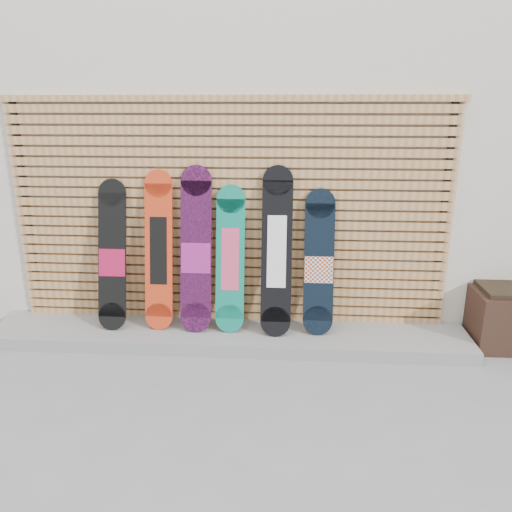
% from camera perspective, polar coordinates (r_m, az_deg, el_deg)
% --- Properties ---
extents(ground, '(80.00, 80.00, 0.00)m').
position_cam_1_polar(ground, '(4.34, -2.40, -13.73)').
color(ground, gray).
rests_on(ground, ground).
extents(building, '(12.00, 5.00, 3.60)m').
position_cam_1_polar(building, '(7.22, 4.60, 13.64)').
color(building, beige).
rests_on(building, ground).
extents(concrete_step, '(4.60, 0.70, 0.12)m').
position_cam_1_polar(concrete_step, '(4.92, -3.29, -9.01)').
color(concrete_step, gray).
rests_on(concrete_step, ground).
extents(slat_wall, '(4.26, 0.08, 2.29)m').
position_cam_1_polar(slat_wall, '(4.82, -3.10, 4.91)').
color(slat_wall, '#B5804B').
rests_on(slat_wall, ground).
extents(snowboard_0, '(0.27, 0.37, 1.42)m').
position_cam_1_polar(snowboard_0, '(4.97, -16.11, -0.01)').
color(snowboard_0, black).
rests_on(snowboard_0, concrete_step).
extents(snowboard_1, '(0.26, 0.33, 1.51)m').
position_cam_1_polar(snowboard_1, '(4.84, -11.06, 0.59)').
color(snowboard_1, red).
rests_on(snowboard_1, concrete_step).
extents(snowboard_2, '(0.29, 0.36, 1.56)m').
position_cam_1_polar(snowboard_2, '(4.74, -6.88, 0.58)').
color(snowboard_2, black).
rests_on(snowboard_2, concrete_step).
extents(snowboard_3, '(0.27, 0.34, 1.38)m').
position_cam_1_polar(snowboard_3, '(4.73, -2.96, -0.37)').
color(snowboard_3, '#0C7A62').
rests_on(snowboard_3, concrete_step).
extents(snowboard_4, '(0.29, 0.40, 1.56)m').
position_cam_1_polar(snowboard_4, '(4.64, 2.38, 0.50)').
color(snowboard_4, black).
rests_on(snowboard_4, concrete_step).
extents(snowboard_5, '(0.28, 0.34, 1.35)m').
position_cam_1_polar(snowboard_5, '(4.71, 7.20, -0.85)').
color(snowboard_5, black).
rests_on(snowboard_5, concrete_step).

